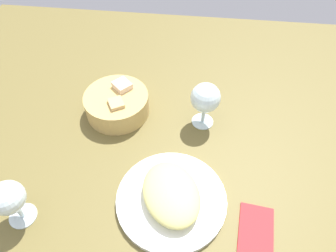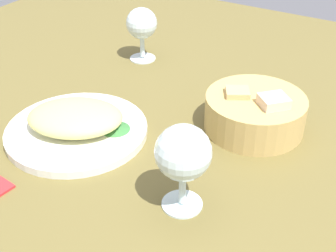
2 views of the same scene
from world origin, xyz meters
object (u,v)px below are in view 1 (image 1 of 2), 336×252
object	(u,v)px
plate	(171,199)
bread_basket	(117,104)
wine_glass_far	(9,199)
folded_napkin	(256,230)
wine_glass_near	(205,99)

from	to	relation	value
plate	bread_basket	size ratio (longest dim) A/B	1.41
wine_glass_far	folded_napkin	xyz separation A→B (cm)	(2.54, -48.99, -7.49)
bread_basket	wine_glass_far	xyz separation A→B (cm)	(-32.18, 13.52, 4.68)
bread_basket	wine_glass_near	distance (cm)	23.90
bread_basket	folded_napkin	distance (cm)	46.31
plate	bread_basket	bearing A→B (deg)	34.75
plate	wine_glass_far	size ratio (longest dim) A/B	2.03
plate	folded_napkin	size ratio (longest dim) A/B	2.19
plate	folded_napkin	world-z (taller)	plate
plate	wine_glass_far	xyz separation A→B (cm)	(-7.12, 30.90, 7.19)
plate	folded_napkin	xyz separation A→B (cm)	(-4.57, -18.09, -0.30)
plate	wine_glass_far	distance (cm)	32.52
wine_glass_near	wine_glass_far	bearing A→B (deg)	130.22
plate	wine_glass_near	xyz separation A→B (cm)	(23.97, -5.86, 7.97)
folded_napkin	wine_glass_far	bearing A→B (deg)	-80.60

